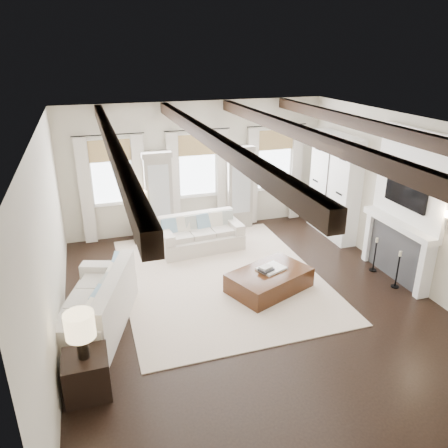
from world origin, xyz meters
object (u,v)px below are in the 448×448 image
object	(u,v)px
sofa_left	(97,308)
side_table_front	(87,375)
side_table_back	(142,229)
sofa_back	(200,235)
ottoman	(269,281)

from	to	relation	value
sofa_left	side_table_front	bearing A→B (deg)	-98.02
sofa_left	side_table_back	xyz separation A→B (m)	(1.19, 3.31, -0.07)
sofa_back	sofa_left	world-z (taller)	sofa_left
side_table_back	ottoman	bearing A→B (deg)	-56.66
ottoman	side_table_back	size ratio (longest dim) A/B	2.47
side_table_front	side_table_back	size ratio (longest dim) A/B	0.96
sofa_left	side_table_front	distance (m)	1.50
sofa_left	ottoman	world-z (taller)	sofa_left
sofa_back	ottoman	world-z (taller)	sofa_back
sofa_back	side_table_back	distance (m)	1.47
sofa_back	side_table_front	size ratio (longest dim) A/B	3.29
sofa_back	side_table_front	distance (m)	4.76
sofa_left	ottoman	xyz separation A→B (m)	(3.19, 0.26, -0.18)
sofa_left	side_table_front	size ratio (longest dim) A/B	4.09
sofa_back	sofa_left	distance (m)	3.46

